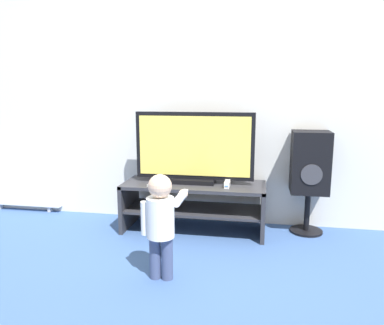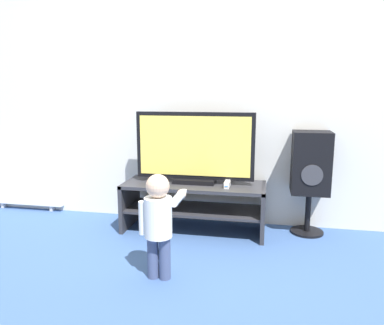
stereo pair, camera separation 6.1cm
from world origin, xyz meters
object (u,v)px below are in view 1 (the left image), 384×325
(child, at_px, (161,218))
(speaker_tower, at_px, (310,165))
(television, at_px, (194,149))
(radiator, at_px, (22,179))
(remote_primary, at_px, (153,185))
(game_console, at_px, (227,184))

(child, distance_m, speaker_tower, 1.54)
(television, height_order, radiator, television)
(remote_primary, bearing_deg, television, 28.11)
(speaker_tower, bearing_deg, game_console, -165.33)
(remote_primary, height_order, speaker_tower, speaker_tower)
(game_console, distance_m, speaker_tower, 0.76)
(radiator, bearing_deg, child, -32.72)
(child, relative_size, radiator, 0.87)
(game_console, bearing_deg, speaker_tower, 14.67)
(child, bearing_deg, game_console, 67.37)
(child, bearing_deg, speaker_tower, 44.64)
(speaker_tower, bearing_deg, child, -135.36)
(game_console, xyz_separation_m, remote_primary, (-0.65, -0.10, -0.01))
(television, bearing_deg, speaker_tower, 6.11)
(game_console, relative_size, remote_primary, 1.49)
(television, xyz_separation_m, child, (-0.06, -0.97, -0.33))
(child, bearing_deg, remote_primary, 109.63)
(game_console, distance_m, remote_primary, 0.66)
(television, bearing_deg, radiator, 173.05)
(television, xyz_separation_m, speaker_tower, (1.03, 0.11, -0.14))
(television, relative_size, game_console, 5.63)
(remote_primary, relative_size, child, 0.18)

